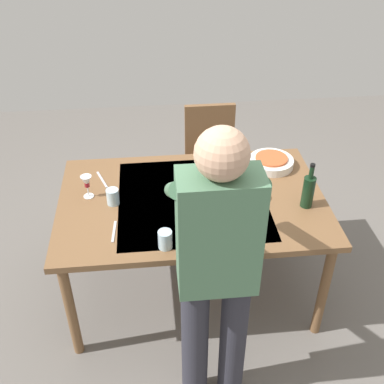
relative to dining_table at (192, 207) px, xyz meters
The scene contains 14 objects.
ground_plane 0.71m from the dining_table, ahead, with size 6.00×6.00×0.00m, color #66605B.
dining_table is the anchor object (origin of this frame).
chair_near 0.96m from the dining_table, 105.07° to the right, with size 0.40×0.40×0.91m.
person_server 0.83m from the dining_table, 92.32° to the left, with size 0.42×0.61×1.69m.
wine_bottle 0.71m from the dining_table, 168.28° to the left, with size 0.07×0.07×0.30m.
wine_glass_left 0.66m from the dining_table, ahead, with size 0.07×0.07×0.15m.
water_cup_near_left 0.48m from the dining_table, 66.10° to the left, with size 0.08×0.08×0.11m, color silver.
water_cup_near_right 0.47m from the dining_table, 113.81° to the left, with size 0.07×0.07×0.11m, color silver.
water_cup_far_left 0.49m from the dining_table, ahead, with size 0.08×0.08×0.10m, color silver.
water_cup_far_right 0.39m from the dining_table, behind, with size 0.07×0.07×0.10m, color silver.
serving_bowl_pasta 0.66m from the dining_table, 150.89° to the right, with size 0.30×0.30×0.07m.
dinner_plate_near 0.25m from the dining_table, 136.67° to the left, with size 0.23×0.23×0.01m, color white.
table_knife 0.63m from the dining_table, 25.17° to the right, with size 0.01×0.20×0.01m, color silver.
table_fork 0.55m from the dining_table, 29.79° to the left, with size 0.01×0.18×0.01m, color silver.
Camera 1 is at (0.24, 2.34, 2.51)m, focal length 44.33 mm.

